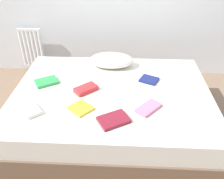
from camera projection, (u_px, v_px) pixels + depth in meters
name	position (u px, v px, depth m)	size (l,w,h in m)	color
ground_plane	(112.00, 128.00, 2.67)	(8.00, 8.00, 0.00)	#7F6651
bed	(112.00, 110.00, 2.53)	(2.00, 1.50, 0.50)	brown
radiator	(32.00, 48.00, 3.49)	(0.33, 0.04, 0.59)	white
pillow	(111.00, 60.00, 2.77)	(0.51, 0.29, 0.16)	white
textbook_navy	(149.00, 80.00, 2.54)	(0.18, 0.15, 0.02)	navy
textbook_green	(47.00, 82.00, 2.50)	(0.23, 0.16, 0.03)	green
textbook_maroon	(114.00, 120.00, 2.00)	(0.25, 0.17, 0.03)	maroon
textbook_yellow	(81.00, 108.00, 2.14)	(0.17, 0.19, 0.02)	yellow
textbook_pink	(148.00, 108.00, 2.13)	(0.24, 0.13, 0.03)	pink
textbook_white	(31.00, 110.00, 2.10)	(0.20, 0.13, 0.03)	white
textbook_red	(86.00, 89.00, 2.37)	(0.22, 0.12, 0.05)	red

